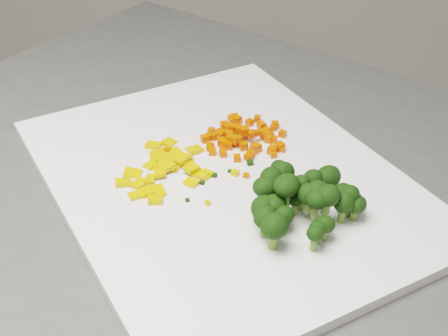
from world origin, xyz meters
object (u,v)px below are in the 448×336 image
(pepper_pile, at_px, (169,165))
(broccoli_pile, at_px, (308,196))
(carrot_pile, at_px, (244,130))
(cutting_board, at_px, (224,179))

(pepper_pile, height_order, broccoli_pile, broccoli_pile)
(carrot_pile, height_order, pepper_pile, carrot_pile)
(cutting_board, height_order, pepper_pile, pepper_pile)
(cutting_board, relative_size, carrot_pile, 4.50)
(carrot_pile, xyz_separation_m, broccoli_pile, (0.11, -0.13, 0.02))
(carrot_pile, distance_m, broccoli_pile, 0.18)
(broccoli_pile, bearing_deg, carrot_pile, 129.62)
(cutting_board, height_order, carrot_pile, carrot_pile)
(carrot_pile, relative_size, broccoli_pile, 0.83)
(pepper_pile, bearing_deg, carrot_pile, 55.10)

